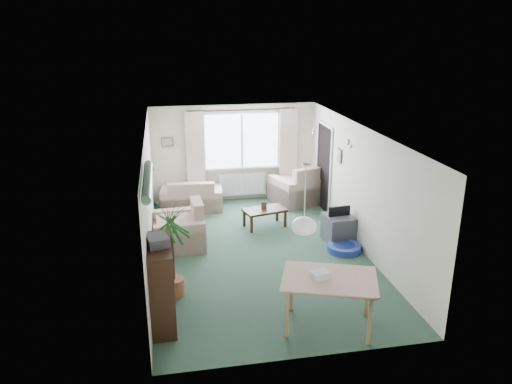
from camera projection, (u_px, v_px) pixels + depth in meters
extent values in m
plane|color=#294536|center=(259.00, 253.00, 9.63)|extent=(6.50, 6.50, 0.00)
cube|color=white|center=(242.00, 141.00, 12.20)|extent=(1.80, 0.03, 1.30)
cube|color=black|center=(242.00, 110.00, 11.89)|extent=(2.60, 0.03, 0.03)
cube|color=beige|center=(195.00, 153.00, 11.98)|extent=(0.45, 0.08, 2.00)
cube|color=beige|center=(288.00, 149.00, 12.39)|extent=(0.45, 0.08, 2.00)
cube|color=white|center=(242.00, 184.00, 12.51)|extent=(1.20, 0.10, 0.55)
cube|color=black|center=(324.00, 168.00, 11.72)|extent=(0.03, 0.95, 2.00)
sphere|color=white|center=(304.00, 226.00, 7.06)|extent=(0.36, 0.36, 0.36)
cylinder|color=#196626|center=(147.00, 180.00, 6.43)|extent=(1.60, 1.60, 0.12)
sphere|color=silver|center=(314.00, 128.00, 10.00)|extent=(0.20, 0.20, 0.20)
sphere|color=silver|center=(350.00, 141.00, 8.93)|extent=(0.20, 0.20, 0.20)
cube|color=brown|center=(167.00, 142.00, 11.87)|extent=(0.28, 0.03, 0.22)
cube|color=brown|center=(339.00, 156.00, 10.61)|extent=(0.03, 0.24, 0.30)
cube|color=#C9B098|center=(192.00, 194.00, 11.89)|extent=(1.51, 0.89, 0.72)
cube|color=#C1A992|center=(296.00, 184.00, 12.28)|extent=(1.35, 1.31, 0.97)
cube|color=beige|center=(178.00, 224.00, 9.82)|extent=(1.02, 1.07, 0.92)
cube|color=black|center=(265.00, 218.00, 10.86)|extent=(0.99, 0.69, 0.40)
cube|color=#503029|center=(264.00, 205.00, 10.79)|extent=(0.12, 0.07, 0.16)
cube|color=black|center=(161.00, 284.00, 7.19)|extent=(0.37, 1.04, 1.26)
cube|color=#38393E|center=(157.00, 241.00, 6.94)|extent=(0.35, 0.40, 0.14)
cylinder|color=#1E5924|center=(172.00, 251.00, 7.88)|extent=(0.86, 0.86, 1.59)
cube|color=#9C6D55|center=(328.00, 303.00, 7.18)|extent=(1.43, 1.18, 0.77)
cube|color=white|center=(320.00, 276.00, 7.03)|extent=(0.28, 0.23, 0.12)
cube|color=#3C3C41|center=(338.00, 228.00, 10.11)|extent=(0.59, 0.64, 0.54)
cylinder|color=navy|center=(344.00, 248.00, 9.71)|extent=(0.72, 0.72, 0.13)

